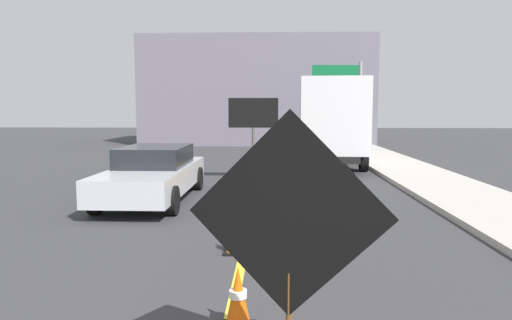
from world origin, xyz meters
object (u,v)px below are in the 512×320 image
Objects in this scene: highway_guide_sign at (346,90)px; traffic_cone_mid_lane at (235,233)px; arrow_board_trailer at (253,167)px; box_truck at (329,121)px; traffic_cone_curbside at (238,184)px; roadwork_sign at (290,220)px; traffic_cone_far_lane at (234,203)px; traffic_cone_near_sign at (238,299)px; pickup_car at (154,173)px.

highway_guide_sign is 20.15m from traffic_cone_mid_lane.
box_truck is (2.99, 4.69, 1.39)m from arrow_board_trailer.
roadwork_sign is at bearing -83.30° from traffic_cone_curbside.
traffic_cone_mid_lane is 0.98× the size of traffic_cone_far_lane.
roadwork_sign is at bearing -79.04° from traffic_cone_mid_lane.
traffic_cone_mid_lane is 2.51m from traffic_cone_far_lane.
traffic_cone_curbside is at bearing 93.52° from traffic_cone_mid_lane.
traffic_cone_mid_lane is (-0.75, 3.87, -1.15)m from roadwork_sign.
box_truck is 7.28m from highway_guide_sign.
highway_guide_sign is 7.24× the size of traffic_cone_near_sign.
traffic_cone_far_lane is (-4.92, -16.85, -3.09)m from highway_guide_sign.
arrow_board_trailer reaches higher than traffic_cone_near_sign.
pickup_car is at bearing 110.73° from traffic_cone_near_sign.
traffic_cone_far_lane is at bearing 95.01° from traffic_cone_mid_lane.
traffic_cone_curbside is (-0.58, 7.94, -0.03)m from traffic_cone_near_sign.
traffic_cone_far_lane is at bearing -87.84° from traffic_cone_curbside.
traffic_cone_mid_lane is at bearing -84.99° from traffic_cone_far_lane.
highway_guide_sign is at bearing 76.34° from traffic_cone_mid_lane.
pickup_car reaches higher than traffic_cone_far_lane.
traffic_cone_near_sign is 1.04× the size of traffic_cone_mid_lane.
traffic_cone_curbside is at bearing 96.70° from roadwork_sign.
roadwork_sign is at bearing -67.39° from traffic_cone_near_sign.
traffic_cone_near_sign is at bearing 112.61° from roadwork_sign.
pickup_car is at bearing 111.00° from roadwork_sign.
traffic_cone_curbside is at bearing 92.16° from traffic_cone_far_lane.
traffic_cone_near_sign is at bearing -69.27° from pickup_car.
highway_guide_sign reaches higher than arrow_board_trailer.
traffic_cone_near_sign is at bearing -88.50° from arrow_board_trailer.
roadwork_sign is 3.73× the size of traffic_cone_curbside.
box_truck is at bearing 76.56° from traffic_cone_mid_lane.
traffic_cone_far_lane is (-0.22, 2.50, 0.01)m from traffic_cone_mid_lane.
box_truck is 11.30× the size of traffic_cone_near_sign.
roadwork_sign reaches higher than pickup_car.
pickup_car reaches higher than traffic_cone_curbside.
roadwork_sign is at bearing -86.23° from arrow_board_trailer.
traffic_cone_mid_lane is at bearing -86.48° from traffic_cone_curbside.
pickup_car is (-5.42, -7.98, -1.18)m from box_truck.
box_truck reaches higher than arrow_board_trailer.
traffic_cone_mid_lane is at bearing -89.87° from arrow_board_trailer.
box_truck is 12.48× the size of traffic_cone_curbside.
pickup_car is at bearing 118.75° from traffic_cone_mid_lane.
pickup_car is at bearing -124.18° from box_truck.
highway_guide_sign is at bearing 67.84° from arrow_board_trailer.
highway_guide_sign is 7.99× the size of traffic_cone_curbside.
roadwork_sign reaches higher than traffic_cone_far_lane.
arrow_board_trailer is 7.76m from traffic_cone_mid_lane.
traffic_cone_far_lane is (-3.19, -9.95, -1.54)m from box_truck.
roadwork_sign is 9.27m from traffic_cone_curbside.
roadwork_sign is 4.10m from traffic_cone_mid_lane.
traffic_cone_near_sign is 1.02× the size of traffic_cone_far_lane.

